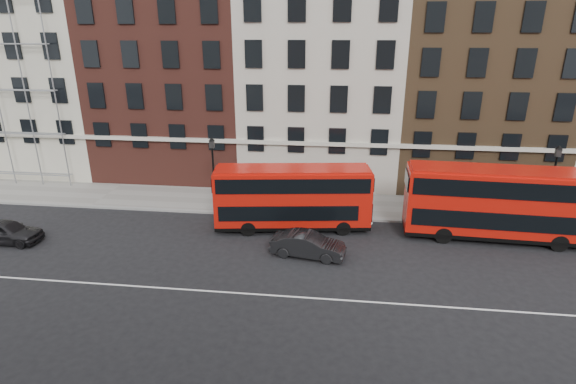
# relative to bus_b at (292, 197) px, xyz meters

# --- Properties ---
(ground) EXTENTS (120.00, 120.00, 0.00)m
(ground) POSITION_rel_bus_b_xyz_m (1.16, -6.10, -2.28)
(ground) COLOR black
(ground) RESTS_ON ground
(pavement) EXTENTS (80.00, 5.00, 0.15)m
(pavement) POSITION_rel_bus_b_xyz_m (1.16, 4.40, -2.21)
(pavement) COLOR gray
(pavement) RESTS_ON ground
(kerb) EXTENTS (80.00, 0.30, 0.16)m
(kerb) POSITION_rel_bus_b_xyz_m (1.16, 1.90, -2.20)
(kerb) COLOR gray
(kerb) RESTS_ON ground
(road_centre_line) EXTENTS (70.00, 0.12, 0.01)m
(road_centre_line) POSITION_rel_bus_b_xyz_m (1.16, -8.10, -2.28)
(road_centre_line) COLOR white
(road_centre_line) RESTS_ON ground
(building_terrace) EXTENTS (64.00, 11.95, 22.00)m
(building_terrace) POSITION_rel_bus_b_xyz_m (0.85, 11.78, 7.96)
(building_terrace) COLOR beige
(building_terrace) RESTS_ON ground
(bus_b) EXTENTS (10.36, 3.75, 4.26)m
(bus_b) POSITION_rel_bus_b_xyz_m (0.00, 0.00, 0.00)
(bus_b) COLOR red
(bus_b) RESTS_ON ground
(bus_c) EXTENTS (11.16, 3.18, 4.64)m
(bus_c) POSITION_rel_bus_b_xyz_m (12.76, 0.01, 0.20)
(bus_c) COLOR red
(bus_c) RESTS_ON ground
(car_rear) EXTENTS (4.33, 1.74, 1.47)m
(car_rear) POSITION_rel_bus_b_xyz_m (-17.48, -4.16, -1.55)
(car_rear) COLOR black
(car_rear) RESTS_ON ground
(car_front) EXTENTS (4.54, 2.19, 1.44)m
(car_front) POSITION_rel_bus_b_xyz_m (1.35, -3.72, -1.57)
(car_front) COLOR black
(car_front) RESTS_ON ground
(lamp_post_left) EXTENTS (0.44, 0.44, 5.33)m
(lamp_post_left) POSITION_rel_bus_b_xyz_m (-5.97, 2.59, 0.80)
(lamp_post_left) COLOR black
(lamp_post_left) RESTS_ON pavement
(lamp_post_right) EXTENTS (0.44, 0.44, 5.33)m
(lamp_post_right) POSITION_rel_bus_b_xyz_m (17.20, 3.06, 0.80)
(lamp_post_right) COLOR black
(lamp_post_right) RESTS_ON pavement
(iron_railings) EXTENTS (6.60, 0.06, 1.00)m
(iron_railings) POSITION_rel_bus_b_xyz_m (1.16, 6.60, -1.63)
(iron_railings) COLOR black
(iron_railings) RESTS_ON pavement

